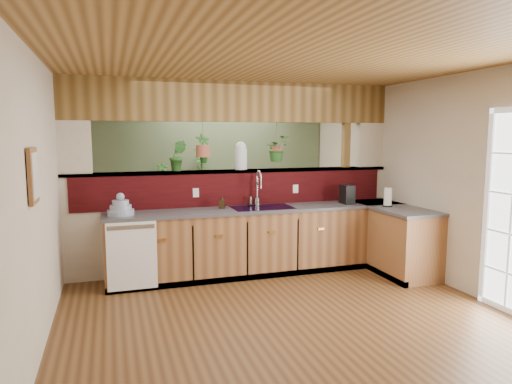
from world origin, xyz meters
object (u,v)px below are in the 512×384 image
object	(u,v)px
soap_dispenser	(222,202)
coffee_maker	(347,195)
paper_towel	(388,197)
glass_jar	(241,156)
dish_stack	(121,208)
shelving_console	(185,212)
faucet	(258,187)

from	to	relation	value
soap_dispenser	coffee_maker	xyz separation A→B (m)	(1.79, -0.14, 0.04)
coffee_maker	paper_towel	distance (m)	0.57
glass_jar	soap_dispenser	bearing A→B (deg)	-140.59
paper_towel	glass_jar	distance (m)	2.10
dish_stack	shelving_console	distance (m)	2.63
faucet	soap_dispenser	world-z (taller)	faucet
faucet	paper_towel	distance (m)	1.78
paper_towel	shelving_console	xyz separation A→B (m)	(-2.36, 2.72, -0.52)
soap_dispenser	glass_jar	distance (m)	0.74
dish_stack	glass_jar	distance (m)	1.80
faucet	coffee_maker	xyz separation A→B (m)	(1.27, -0.20, -0.14)
paper_towel	glass_jar	bearing A→B (deg)	156.16
dish_stack	glass_jar	bearing A→B (deg)	14.48
dish_stack	shelving_console	xyz separation A→B (m)	(1.14, 2.32, -0.49)
dish_stack	soap_dispenser	bearing A→B (deg)	6.30
faucet	coffee_maker	distance (m)	1.30
glass_jar	coffee_maker	bearing A→B (deg)	-16.09
glass_jar	shelving_console	world-z (taller)	glass_jar
soap_dispenser	coffee_maker	world-z (taller)	coffee_maker
faucet	shelving_console	xyz separation A→B (m)	(-0.68, 2.12, -0.67)
coffee_maker	paper_towel	size ratio (longest dim) A/B	0.98
shelving_console	coffee_maker	bearing A→B (deg)	-52.39
soap_dispenser	paper_towel	world-z (taller)	paper_towel
glass_jar	shelving_console	xyz separation A→B (m)	(-0.51, 1.90, -1.08)
soap_dispenser	paper_towel	distance (m)	2.26
faucet	dish_stack	bearing A→B (deg)	-173.66
faucet	glass_jar	bearing A→B (deg)	128.59
glass_jar	faucet	bearing A→B (deg)	-51.41
soap_dispenser	paper_towel	bearing A→B (deg)	-13.78
dish_stack	coffee_maker	distance (m)	3.09
soap_dispenser	glass_jar	bearing A→B (deg)	39.41
shelving_console	dish_stack	bearing A→B (deg)	-118.61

